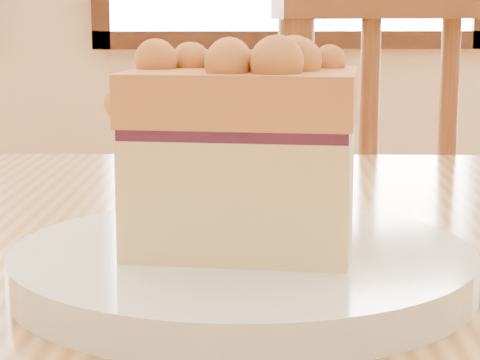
# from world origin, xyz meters

# --- Properties ---
(cafe_chair_main) EXTENTS (0.52, 0.52, 0.95)m
(cafe_chair_main) POSITION_xyz_m (0.12, 0.95, 0.48)
(cafe_chair_main) COLOR brown
(cafe_chair_main) RESTS_ON ground
(plate) EXTENTS (0.24, 0.24, 0.02)m
(plate) POSITION_xyz_m (-0.08, 0.28, 0.76)
(plate) COLOR white
(plate) RESTS_ON cafe_table_main
(cake_slice) EXTENTS (0.13, 0.10, 0.11)m
(cake_slice) POSITION_xyz_m (-0.09, 0.28, 0.82)
(cake_slice) COLOR #E4BD81
(cake_slice) RESTS_ON plate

